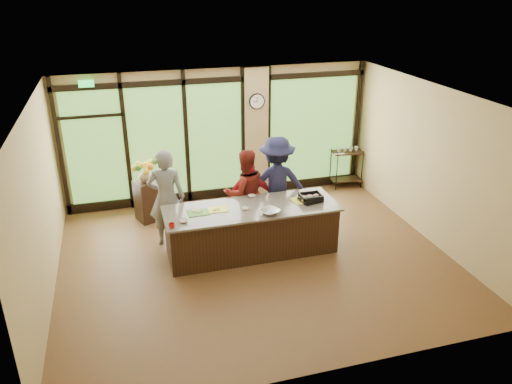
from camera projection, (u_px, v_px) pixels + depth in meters
floor at (256, 259)px, 9.22m from camera, size 7.00×7.00×0.00m
ceiling at (256, 98)px, 8.02m from camera, size 7.00×7.00×0.00m
back_wall at (219, 135)px, 11.27m from camera, size 7.00×0.00×7.00m
left_wall at (39, 208)px, 7.73m from camera, size 0.00×6.00×6.00m
right_wall at (432, 165)px, 9.51m from camera, size 0.00×6.00×6.00m
window_wall at (227, 140)px, 11.31m from camera, size 6.90×0.12×3.00m
island_base at (251, 231)px, 9.31m from camera, size 3.10×1.00×0.88m
countertop at (251, 208)px, 9.12m from camera, size 3.20×1.10×0.04m
wall_clock at (257, 101)px, 11.07m from camera, size 0.36×0.04×0.36m
cook_left at (167, 198)px, 9.40m from camera, size 0.77×0.58×1.93m
cook_midleft at (245, 192)px, 9.84m from camera, size 0.91×0.73×1.77m
cook_midright at (251, 197)px, 9.89m from camera, size 0.93×0.45×1.55m
cook_right at (277, 184)px, 10.01m from camera, size 1.35×0.89×1.95m
roasting_pan at (311, 199)px, 9.36m from camera, size 0.46×0.40×0.07m
mixing_bowl at (270, 212)px, 8.85m from camera, size 0.44×0.44×0.08m
cutting_board_left at (198, 213)px, 8.90m from camera, size 0.38×0.29×0.01m
cutting_board_center at (218, 210)px, 9.02m from camera, size 0.37×0.29×0.01m
cutting_board_right at (303, 200)px, 9.41m from camera, size 0.47×0.38×0.01m
prep_bowl_near at (184, 221)px, 8.55m from camera, size 0.18×0.18×0.05m
prep_bowl_mid at (245, 209)px, 9.02m from camera, size 0.17×0.17×0.04m
prep_bowl_far at (252, 196)px, 9.54m from camera, size 0.15×0.15×0.03m
red_ramekin at (172, 226)px, 8.35m from camera, size 0.14×0.14×0.09m
flower_stand at (148, 201)px, 10.54m from camera, size 0.57×0.57×0.88m
flower_vase at (145, 175)px, 10.31m from camera, size 0.35×0.35×0.29m
bar_cart at (347, 163)px, 12.19m from camera, size 0.79×0.52×1.00m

